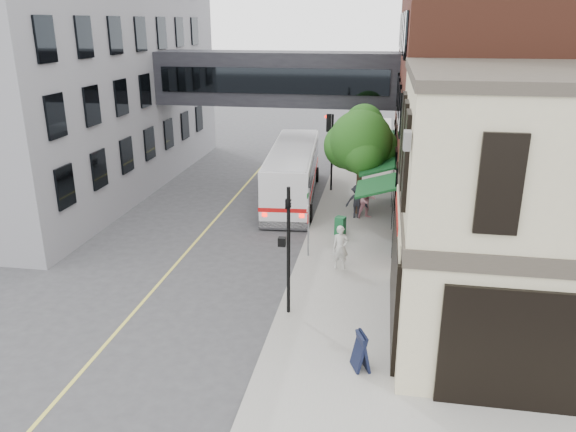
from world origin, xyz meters
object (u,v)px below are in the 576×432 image
at_px(pedestrian_a, 340,247).
at_px(bus, 293,171).
at_px(pedestrian_c, 357,201).
at_px(newspaper_box, 340,226).
at_px(pedestrian_b, 367,200).
at_px(sandwich_board, 361,351).

bearing_deg(pedestrian_a, bus, 101.02).
bearing_deg(pedestrian_c, newspaper_box, -106.65).
xyz_separation_m(pedestrian_b, sandwich_board, (0.35, -13.28, -0.39)).
bearing_deg(sandwich_board, pedestrian_a, 77.37).
bearing_deg(pedestrian_a, pedestrian_b, 73.55).
xyz_separation_m(pedestrian_a, pedestrian_b, (0.81, 6.40, 0.05)).
height_order(newspaper_box, sandwich_board, sandwich_board).
distance_m(pedestrian_a, pedestrian_b, 6.45).
bearing_deg(pedestrian_a, sandwich_board, -89.60).
bearing_deg(pedestrian_a, pedestrian_c, 78.03).
distance_m(bus, newspaper_box, 6.65).
height_order(pedestrian_a, pedestrian_b, pedestrian_b).
bearing_deg(pedestrian_b, sandwich_board, -115.53).
height_order(pedestrian_a, newspaper_box, pedestrian_a).
relative_size(pedestrian_a, pedestrian_b, 0.95).
xyz_separation_m(pedestrian_c, newspaper_box, (-0.61, -2.58, -0.42)).
height_order(bus, pedestrian_a, bus).
xyz_separation_m(pedestrian_b, pedestrian_c, (-0.51, -0.03, -0.10)).
distance_m(newspaper_box, sandwich_board, 10.77).
relative_size(pedestrian_b, sandwich_board, 1.68).
xyz_separation_m(pedestrian_a, newspaper_box, (-0.31, 3.79, -0.47)).
height_order(pedestrian_b, newspaper_box, pedestrian_b).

